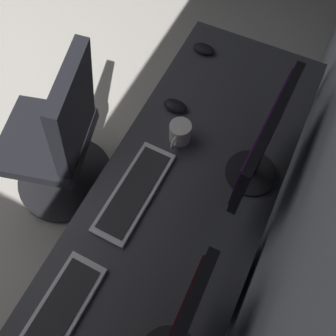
{
  "coord_description": "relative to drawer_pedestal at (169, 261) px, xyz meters",
  "views": [
    {
      "loc": [
        0.65,
        2.23,
        2.04
      ],
      "look_at": [
        0.14,
        1.98,
        0.95
      ],
      "focal_mm": 39.83,
      "sensor_mm": 36.0,
      "label": 1
    }
  ],
  "objects": [
    {
      "name": "desk",
      "position": [
        -0.14,
        -0.03,
        0.31
      ],
      "size": [
        1.83,
        0.66,
        0.73
      ],
      "color": "#38383D",
      "rests_on": "ground"
    },
    {
      "name": "coffee_mug",
      "position": [
        -0.39,
        -0.14,
        0.43
      ],
      "size": [
        0.13,
        0.09,
        0.09
      ],
      "color": "silver",
      "rests_on": "desk"
    },
    {
      "name": "mouse_main",
      "position": [
        -0.52,
        -0.23,
        0.4
      ],
      "size": [
        0.06,
        0.1,
        0.03
      ],
      "primitive_type": "ellipsoid",
      "color": "black",
      "rests_on": "desk"
    },
    {
      "name": "drawer_pedestal",
      "position": [
        0.0,
        0.0,
        0.0
      ],
      "size": [
        0.4,
        0.51,
        0.69
      ],
      "color": "#38383D",
      "rests_on": "ground"
    },
    {
      "name": "office_chair",
      "position": [
        -0.26,
        -0.73,
        0.11
      ],
      "size": [
        0.56,
        0.6,
        0.97
      ],
      "color": "black",
      "rests_on": "ground"
    },
    {
      "name": "keyboard_main",
      "position": [
        -0.09,
        -0.19,
        0.39
      ],
      "size": [
        0.42,
        0.15,
        0.02
      ],
      "color": "silver",
      "rests_on": "desk"
    },
    {
      "name": "keyboard_spare",
      "position": [
        0.41,
        -0.21,
        0.39
      ],
      "size": [
        0.42,
        0.15,
        0.02
      ],
      "color": "silver",
      "rests_on": "desk"
    },
    {
      "name": "mouse_spare",
      "position": [
        -0.88,
        -0.25,
        0.4
      ],
      "size": [
        0.06,
        0.1,
        0.03
      ],
      "primitive_type": "ellipsoid",
      "color": "black",
      "rests_on": "desk"
    },
    {
      "name": "monitor_secondary",
      "position": [
        -0.37,
        0.17,
        0.61
      ],
      "size": [
        0.47,
        0.2,
        0.39
      ],
      "color": "black",
      "rests_on": "desk"
    }
  ]
}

